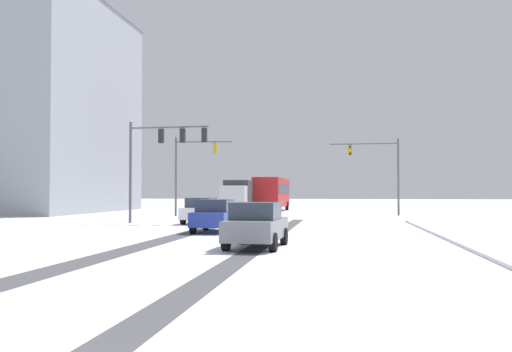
{
  "coord_description": "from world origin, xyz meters",
  "views": [
    {
      "loc": [
        4.22,
        -4.19,
        2.0
      ],
      "look_at": [
        0.0,
        23.67,
        2.8
      ],
      "focal_mm": 38.87,
      "sensor_mm": 36.0,
      "label": 1
    }
  ],
  "objects_px": {
    "traffic_signal_far_right": "(379,163)",
    "traffic_signal_far_left": "(191,163)",
    "traffic_signal_near_left": "(161,148)",
    "box_truck_delivery": "(238,196)",
    "bus_oncoming": "(272,192)",
    "car_white_lead": "(202,211)",
    "car_blue_second": "(215,216)",
    "car_grey_third": "(256,225)"
  },
  "relations": [
    {
      "from": "box_truck_delivery",
      "to": "traffic_signal_near_left",
      "type": "bearing_deg",
      "value": -98.75
    },
    {
      "from": "bus_oncoming",
      "to": "box_truck_delivery",
      "type": "xyz_separation_m",
      "value": [
        -2.1,
        -7.94,
        -0.36
      ]
    },
    {
      "from": "traffic_signal_near_left",
      "to": "traffic_signal_far_left",
      "type": "bearing_deg",
      "value": 94.82
    },
    {
      "from": "box_truck_delivery",
      "to": "car_grey_third",
      "type": "bearing_deg",
      "value": -78.28
    },
    {
      "from": "car_white_lead",
      "to": "box_truck_delivery",
      "type": "distance_m",
      "value": 14.86
    },
    {
      "from": "traffic_signal_far_right",
      "to": "bus_oncoming",
      "type": "xyz_separation_m",
      "value": [
        -10.2,
        8.55,
        -2.42
      ]
    },
    {
      "from": "car_grey_third",
      "to": "traffic_signal_far_right",
      "type": "bearing_deg",
      "value": 77.6
    },
    {
      "from": "traffic_signal_near_left",
      "to": "bus_oncoming",
      "type": "relative_size",
      "value": 0.59
    },
    {
      "from": "car_blue_second",
      "to": "bus_oncoming",
      "type": "distance_m",
      "value": 29.72
    },
    {
      "from": "traffic_signal_far_left",
      "to": "car_blue_second",
      "type": "distance_m",
      "value": 18.54
    },
    {
      "from": "traffic_signal_far_left",
      "to": "car_grey_third",
      "type": "bearing_deg",
      "value": -69.52
    },
    {
      "from": "car_blue_second",
      "to": "traffic_signal_near_left",
      "type": "bearing_deg",
      "value": 126.24
    },
    {
      "from": "traffic_signal_near_left",
      "to": "box_truck_delivery",
      "type": "bearing_deg",
      "value": 81.25
    },
    {
      "from": "traffic_signal_far_right",
      "to": "traffic_signal_far_left",
      "type": "height_order",
      "value": "same"
    },
    {
      "from": "car_white_lead",
      "to": "car_blue_second",
      "type": "xyz_separation_m",
      "value": [
        2.45,
        -6.92,
        0.0
      ]
    },
    {
      "from": "traffic_signal_near_left",
      "to": "bus_oncoming",
      "type": "distance_m",
      "value": 23.26
    },
    {
      "from": "car_white_lead",
      "to": "bus_oncoming",
      "type": "distance_m",
      "value": 22.86
    },
    {
      "from": "traffic_signal_near_left",
      "to": "car_blue_second",
      "type": "relative_size",
      "value": 1.58
    },
    {
      "from": "traffic_signal_far_left",
      "to": "car_blue_second",
      "type": "height_order",
      "value": "traffic_signal_far_left"
    },
    {
      "from": "traffic_signal_far_right",
      "to": "box_truck_delivery",
      "type": "relative_size",
      "value": 0.87
    },
    {
      "from": "car_white_lead",
      "to": "car_blue_second",
      "type": "distance_m",
      "value": 7.34
    },
    {
      "from": "traffic_signal_far_right",
      "to": "traffic_signal_far_left",
      "type": "bearing_deg",
      "value": -165.66
    },
    {
      "from": "traffic_signal_far_left",
      "to": "box_truck_delivery",
      "type": "relative_size",
      "value": 0.87
    },
    {
      "from": "traffic_signal_near_left",
      "to": "box_truck_delivery",
      "type": "xyz_separation_m",
      "value": [
        2.27,
        14.74,
        -3.13
      ]
    },
    {
      "from": "traffic_signal_far_left",
      "to": "box_truck_delivery",
      "type": "height_order",
      "value": "traffic_signal_far_left"
    },
    {
      "from": "bus_oncoming",
      "to": "car_blue_second",
      "type": "bearing_deg",
      "value": -88.53
    },
    {
      "from": "traffic_signal_far_left",
      "to": "car_white_lead",
      "type": "distance_m",
      "value": 11.42
    },
    {
      "from": "car_white_lead",
      "to": "bus_oncoming",
      "type": "xyz_separation_m",
      "value": [
        1.68,
        22.77,
        1.18
      ]
    },
    {
      "from": "traffic_signal_far_left",
      "to": "car_grey_third",
      "type": "height_order",
      "value": "traffic_signal_far_left"
    },
    {
      "from": "car_white_lead",
      "to": "car_blue_second",
      "type": "height_order",
      "value": "same"
    },
    {
      "from": "car_white_lead",
      "to": "bus_oncoming",
      "type": "relative_size",
      "value": 0.38
    },
    {
      "from": "box_truck_delivery",
      "to": "bus_oncoming",
      "type": "bearing_deg",
      "value": 75.15
    },
    {
      "from": "car_grey_third",
      "to": "box_truck_delivery",
      "type": "distance_m",
      "value": 29.74
    },
    {
      "from": "car_blue_second",
      "to": "bus_oncoming",
      "type": "height_order",
      "value": "bus_oncoming"
    },
    {
      "from": "car_blue_second",
      "to": "bus_oncoming",
      "type": "bearing_deg",
      "value": 91.47
    },
    {
      "from": "bus_oncoming",
      "to": "traffic_signal_far_right",
      "type": "bearing_deg",
      "value": -39.96
    },
    {
      "from": "bus_oncoming",
      "to": "box_truck_delivery",
      "type": "relative_size",
      "value": 1.47
    },
    {
      "from": "box_truck_delivery",
      "to": "traffic_signal_far_left",
      "type": "bearing_deg",
      "value": -124.45
    },
    {
      "from": "traffic_signal_far_left",
      "to": "car_white_lead",
      "type": "bearing_deg",
      "value": -70.94
    },
    {
      "from": "traffic_signal_far_right",
      "to": "car_white_lead",
      "type": "height_order",
      "value": "traffic_signal_far_right"
    },
    {
      "from": "car_white_lead",
      "to": "car_grey_third",
      "type": "xyz_separation_m",
      "value": [
        5.62,
        -14.28,
        0.0
      ]
    },
    {
      "from": "traffic_signal_far_left",
      "to": "car_white_lead",
      "type": "relative_size",
      "value": 1.56
    }
  ]
}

